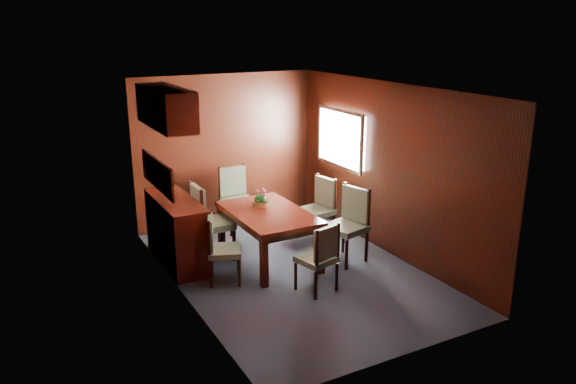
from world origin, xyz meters
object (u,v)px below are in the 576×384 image
chair_head (321,254)px  flower_centerpiece (260,198)px  dining_table (268,218)px  sideboard (177,231)px  chair_right_near (350,220)px  chair_left_near (219,245)px

chair_head → flower_centerpiece: bearing=80.5°
dining_table → chair_head: size_ratio=1.73×
sideboard → dining_table: (1.11, -0.54, 0.16)m
sideboard → chair_right_near: size_ratio=1.35×
dining_table → chair_head: chair_head is taller
sideboard → dining_table: sideboard is taller
sideboard → flower_centerpiece: size_ratio=5.76×
chair_left_near → chair_right_near: (1.83, -0.19, 0.09)m
chair_head → sideboard: bearing=112.3°
chair_left_near → flower_centerpiece: size_ratio=3.63×
dining_table → chair_left_near: chair_left_near is taller
sideboard → chair_left_near: sideboard is taller
dining_table → flower_centerpiece: size_ratio=6.27×
sideboard → chair_left_near: size_ratio=1.59×
chair_head → chair_right_near: bearing=23.2°
dining_table → flower_centerpiece: bearing=86.6°
flower_centerpiece → dining_table: bearing=-93.2°
chair_left_near → flower_centerpiece: bearing=145.5°
chair_right_near → chair_head: size_ratio=1.17×
sideboard → chair_right_near: bearing=-25.9°
dining_table → chair_right_near: (1.00, -0.48, -0.04)m
chair_left_near → chair_right_near: 1.84m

